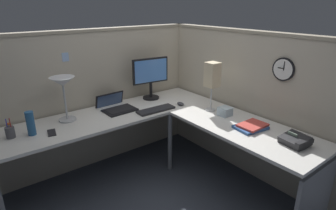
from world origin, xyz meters
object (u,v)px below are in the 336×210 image
object	(u,v)px
desk_lamp_dome	(63,85)
desk_lamp_paper	(212,76)
thermos_flask	(31,123)
laptop	(115,106)
office_phone	(296,141)
keyboard	(156,110)
tissue_box	(225,111)
monitor	(151,75)
book_stack	(251,126)
computer_mouse	(181,104)
wall_clock	(284,69)
pen_cup	(10,132)
cell_phone	(52,133)

from	to	relation	value
desk_lamp_dome	desk_lamp_paper	xyz separation A→B (m)	(1.34, -0.68, 0.02)
thermos_flask	laptop	bearing A→B (deg)	9.04
office_phone	keyboard	bearing A→B (deg)	109.13
laptop	tissue_box	distance (m)	1.20
monitor	book_stack	bearing A→B (deg)	-79.13
office_phone	tissue_box	world-z (taller)	office_phone
book_stack	computer_mouse	bearing A→B (deg)	97.40
computer_mouse	thermos_flask	size ratio (longest dim) A/B	0.47
wall_clock	book_stack	bearing A→B (deg)	171.18
pen_cup	cell_phone	world-z (taller)	pen_cup
tissue_box	desk_lamp_dome	bearing A→B (deg)	146.90
thermos_flask	computer_mouse	bearing A→B (deg)	-8.02
wall_clock	monitor	bearing A→B (deg)	113.25
computer_mouse	desk_lamp_paper	bearing A→B (deg)	-64.17
monitor	office_phone	world-z (taller)	monitor
computer_mouse	cell_phone	world-z (taller)	computer_mouse
computer_mouse	pen_cup	distance (m)	1.73
desk_lamp_dome	cell_phone	size ratio (longest dim) A/B	3.09
cell_phone	book_stack	distance (m)	1.84
monitor	desk_lamp_dome	world-z (taller)	monitor
computer_mouse	wall_clock	world-z (taller)	wall_clock
cell_phone	thermos_flask	world-z (taller)	thermos_flask
keyboard	book_stack	bearing A→B (deg)	-62.51
laptop	office_phone	distance (m)	1.85
book_stack	office_phone	bearing A→B (deg)	-86.90
cell_phone	wall_clock	size ratio (longest dim) A/B	0.65
pen_cup	tissue_box	world-z (taller)	pen_cup
monitor	wall_clock	bearing A→B (deg)	-66.75
keyboard	book_stack	size ratio (longest dim) A/B	1.41
keyboard	tissue_box	xyz separation A→B (m)	(0.49, -0.55, 0.03)
keyboard	thermos_flask	xyz separation A→B (m)	(-1.22, 0.19, 0.10)
laptop	book_stack	size ratio (longest dim) A/B	1.29
thermos_flask	office_phone	world-z (taller)	thermos_flask
cell_phone	tissue_box	bearing A→B (deg)	-11.64
cell_phone	book_stack	bearing A→B (deg)	-22.92
keyboard	wall_clock	bearing A→B (deg)	-49.69
computer_mouse	office_phone	world-z (taller)	office_phone
keyboard	pen_cup	xyz separation A→B (m)	(-1.38, 0.24, 0.04)
desk_lamp_dome	pen_cup	bearing A→B (deg)	-170.69
office_phone	wall_clock	world-z (taller)	wall_clock
desk_lamp_dome	thermos_flask	world-z (taller)	desk_lamp_dome
office_phone	wall_clock	xyz separation A→B (m)	(0.31, 0.37, 0.49)
computer_mouse	laptop	bearing A→B (deg)	150.86
office_phone	tissue_box	size ratio (longest dim) A/B	1.90
desk_lamp_dome	pen_cup	distance (m)	0.61
keyboard	desk_lamp_dome	world-z (taller)	desk_lamp_dome
wall_clock	tissue_box	bearing A→B (deg)	123.80
laptop	office_phone	world-z (taller)	laptop
keyboard	cell_phone	bearing A→B (deg)	175.61
desk_lamp_dome	desk_lamp_paper	size ratio (longest dim) A/B	0.84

